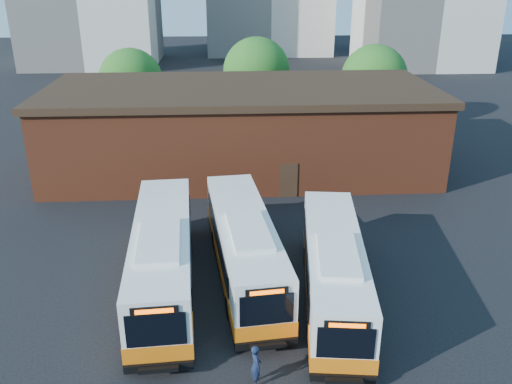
{
  "coord_description": "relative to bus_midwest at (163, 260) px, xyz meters",
  "views": [
    {
      "loc": [
        -1.15,
        -19.83,
        14.39
      ],
      "look_at": [
        0.31,
        5.5,
        3.92
      ],
      "focal_mm": 38.0,
      "sensor_mm": 36.0,
      "label": 1
    }
  ],
  "objects": [
    {
      "name": "bus_midwest",
      "position": [
        0.0,
        0.0,
        0.0
      ],
      "size": [
        3.46,
        13.03,
        3.51
      ],
      "rotation": [
        0.0,
        0.0,
        0.06
      ],
      "color": "white",
      "rests_on": "ground"
    },
    {
      "name": "depot_building",
      "position": [
        4.27,
        17.05,
        1.66
      ],
      "size": [
        28.6,
        12.6,
        6.4
      ],
      "color": "brown",
      "rests_on": "ground"
    },
    {
      "name": "ground",
      "position": [
        4.27,
        -2.95,
        -1.59
      ],
      "size": [
        220.0,
        220.0,
        0.0
      ],
      "primitive_type": "plane",
      "color": "black"
    },
    {
      "name": "tree_west",
      "position": [
        -5.73,
        29.05,
        3.05
      ],
      "size": [
        6.0,
        6.0,
        7.65
      ],
      "color": "#382314",
      "rests_on": "ground"
    },
    {
      "name": "transit_worker",
      "position": [
        4.04,
        -6.78,
        -0.74
      ],
      "size": [
        0.53,
        0.69,
        1.7
      ],
      "primitive_type": "imported",
      "rotation": [
        0.0,
        0.0,
        1.79
      ],
      "color": "#121C36",
      "rests_on": "ground"
    },
    {
      "name": "tree_mid",
      "position": [
        6.27,
        31.05,
        3.48
      ],
      "size": [
        6.56,
        6.56,
        8.36
      ],
      "color": "#382314",
      "rests_on": "ground"
    },
    {
      "name": "tree_east",
      "position": [
        17.27,
        28.05,
        3.24
      ],
      "size": [
        6.24,
        6.24,
        7.96
      ],
      "color": "#382314",
      "rests_on": "ground"
    },
    {
      "name": "bus_mideast",
      "position": [
        3.91,
        0.93,
        -0.05
      ],
      "size": [
        3.91,
        12.68,
        3.41
      ],
      "rotation": [
        0.0,
        0.0,
        0.11
      ],
      "color": "white",
      "rests_on": "ground"
    },
    {
      "name": "bus_east",
      "position": [
        7.93,
        -1.41,
        -0.1
      ],
      "size": [
        3.86,
        12.22,
        3.28
      ],
      "rotation": [
        0.0,
        0.0,
        -0.12
      ],
      "color": "white",
      "rests_on": "ground"
    }
  ]
}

